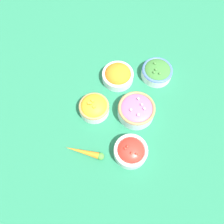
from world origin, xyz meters
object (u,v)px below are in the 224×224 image
object	(u,v)px
bowl_broccoli	(157,71)
bowl_carrots	(118,75)
bowl_red_onion	(136,110)
loose_carrot	(86,153)
bowl_cherry_tomatoes	(131,151)
bowl_squash	(94,107)

from	to	relation	value
bowl_broccoli	bowl_carrots	world-z (taller)	bowl_carrots
bowl_carrots	bowl_red_onion	bearing A→B (deg)	35.06
loose_carrot	bowl_broccoli	bearing A→B (deg)	-115.06
loose_carrot	bowl_red_onion	bearing A→B (deg)	-124.85
bowl_cherry_tomatoes	loose_carrot	distance (m)	0.16
bowl_broccoli	loose_carrot	xyz separation A→B (m)	(0.39, -0.20, -0.02)
bowl_squash	bowl_carrots	xyz separation A→B (m)	(-0.16, 0.06, -0.00)
bowl_cherry_tomatoes	bowl_squash	world-z (taller)	bowl_squash
bowl_broccoli	loose_carrot	bearing A→B (deg)	-27.92
bowl_broccoli	bowl_carrots	size ratio (longest dim) A/B	0.98
bowl_carrots	bowl_cherry_tomatoes	bearing A→B (deg)	19.35
bowl_cherry_tomatoes	bowl_carrots	world-z (taller)	bowl_cherry_tomatoes
bowl_broccoli	bowl_cherry_tomatoes	bearing A→B (deg)	-7.71
bowl_broccoli	bowl_carrots	distance (m)	0.16
bowl_squash	bowl_red_onion	xyz separation A→B (m)	(-0.02, 0.16, 0.00)
bowl_carrots	bowl_squash	bearing A→B (deg)	-20.54
bowl_cherry_tomatoes	loose_carrot	size ratio (longest dim) A/B	0.84
bowl_red_onion	loose_carrot	xyz separation A→B (m)	(0.19, -0.15, -0.02)
bowl_carrots	loose_carrot	size ratio (longest dim) A/B	0.89
bowl_broccoli	bowl_squash	distance (m)	0.30
bowl_carrots	loose_carrot	xyz separation A→B (m)	(0.34, -0.05, -0.02)
bowl_squash	bowl_red_onion	bearing A→B (deg)	96.97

